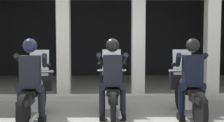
% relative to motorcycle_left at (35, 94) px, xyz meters
% --- Properties ---
extents(ground_plane, '(80.00, 80.00, 0.00)m').
position_rel_motorcycle_left_xyz_m(ground_plane, '(1.53, 3.05, -0.50)').
color(ground_plane, gray).
extents(station_building, '(11.33, 5.30, 3.38)m').
position_rel_motorcycle_left_xyz_m(station_building, '(1.27, 5.06, 1.67)').
color(station_building, black).
rests_on(station_building, ground).
extents(kerb_strip, '(10.83, 0.24, 0.12)m').
position_rel_motorcycle_left_xyz_m(kerb_strip, '(1.27, 1.88, -0.44)').
color(kerb_strip, '#B7B5AD').
rests_on(kerb_strip, ground).
extents(motorcycle_left, '(0.62, 2.04, 1.35)m').
position_rel_motorcycle_left_xyz_m(motorcycle_left, '(0.00, 0.00, 0.00)').
color(motorcycle_left, black).
rests_on(motorcycle_left, ground).
extents(police_officer_left, '(0.63, 0.61, 1.58)m').
position_rel_motorcycle_left_xyz_m(police_officer_left, '(-0.00, -0.28, 0.44)').
color(police_officer_left, black).
rests_on(police_officer_left, ground).
extents(motorcycle_center, '(0.62, 2.04, 1.35)m').
position_rel_motorcycle_left_xyz_m(motorcycle_center, '(1.53, 0.19, 0.00)').
color(motorcycle_center, black).
rests_on(motorcycle_center, ground).
extents(police_officer_center, '(0.63, 0.61, 1.58)m').
position_rel_motorcycle_left_xyz_m(police_officer_center, '(1.53, -0.10, 0.44)').
color(police_officer_center, black).
rests_on(police_officer_center, ground).
extents(motorcycle_right, '(0.62, 2.04, 1.35)m').
position_rel_motorcycle_left_xyz_m(motorcycle_right, '(3.05, 0.11, 0.00)').
color(motorcycle_right, black).
rests_on(motorcycle_right, ground).
extents(police_officer_right, '(0.63, 0.61, 1.58)m').
position_rel_motorcycle_left_xyz_m(police_officer_right, '(3.05, -0.17, 0.44)').
color(police_officer_right, black).
rests_on(police_officer_right, ground).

